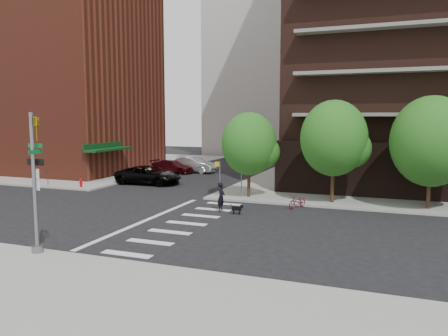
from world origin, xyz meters
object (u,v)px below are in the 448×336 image
Objects in this scene: fire_hydrant at (81,182)px; parked_car_silver at (193,165)px; traffic_signal at (36,194)px; parked_car_maroon at (173,167)px; parked_car_black at (149,175)px; dog_walker at (221,197)px; scooter at (298,201)px.

parked_car_silver is (4.16, 13.42, 0.30)m from fire_hydrant.
traffic_signal is 1.25× the size of parked_car_maroon.
parked_car_black is at bearing -176.10° from parked_car_silver.
dog_walker reaches higher than parked_car_maroon.
dog_walker is at bearing -123.95° from scooter.
parked_car_black is (-6.05, 19.56, -1.88)m from traffic_signal.
parked_car_silver reaches higher than parked_car_maroon.
parked_car_maroon is 2.59× the size of dog_walker.
dog_walker reaches higher than parked_car_silver.
traffic_signal is at bearing 157.39° from dog_walker.
dog_walker is at bearing -145.17° from parked_car_silver.
traffic_signal is at bearing -161.03° from parked_car_maroon.
parked_car_black is 15.63m from scooter.
parked_car_black is 3.38× the size of scooter.
traffic_signal is 28.58m from parked_car_maroon.
parked_car_maroon is 2.26m from parked_car_silver.
traffic_signal is 20.56m from parked_car_black.
parked_car_maroon is at bearing 129.32° from parked_car_silver.
traffic_signal is at bearing -96.65° from scooter.
parked_car_silver is (0.18, 9.15, 0.03)m from parked_car_black.
fire_hydrant is at bearing 167.81° from parked_car_silver.
traffic_signal is 12.10m from dog_walker.
traffic_signal is 29.36m from parked_car_silver.
parked_car_maroon is 2.75× the size of scooter.
scooter is (14.55, -5.69, -0.36)m from parked_car_black.
parked_car_silver is (1.86, 1.27, 0.15)m from parked_car_maroon.
fire_hydrant is at bearing 135.77° from parked_car_black.
parked_car_maroon is (2.30, 12.15, 0.14)m from fire_hydrant.
parked_car_silver reaches higher than fire_hydrant.
parked_car_black is at bearing 107.19° from traffic_signal.
parked_car_maroon is at bearing 105.73° from traffic_signal.
fire_hydrant is 0.15× the size of parked_car_maroon.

